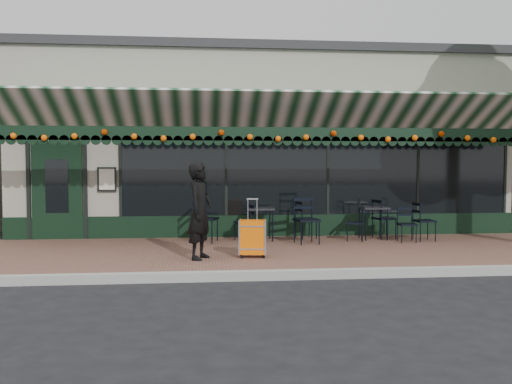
{
  "coord_description": "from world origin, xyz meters",
  "views": [
    {
      "loc": [
        -1.55,
        -8.56,
        1.85
      ],
      "look_at": [
        -0.54,
        1.6,
        1.32
      ],
      "focal_mm": 38.0,
      "sensor_mm": 36.0,
      "label": 1
    }
  ],
  "objects": [
    {
      "name": "sidewalk",
      "position": [
        0.0,
        2.0,
        0.07
      ],
      "size": [
        18.0,
        4.0,
        0.15
      ],
      "primitive_type": "cube",
      "color": "brown",
      "rests_on": "ground"
    },
    {
      "name": "curb",
      "position": [
        0.0,
        -0.08,
        0.07
      ],
      "size": [
        18.0,
        0.16,
        0.15
      ],
      "primitive_type": "cube",
      "color": "#9E9E99",
      "rests_on": "ground"
    },
    {
      "name": "cafe_table_b",
      "position": [
        -0.27,
        3.35,
        0.8
      ],
      "size": [
        0.59,
        0.59,
        0.72
      ],
      "color": "black",
      "rests_on": "sidewalk"
    },
    {
      "name": "chair_b_right",
      "position": [
        0.8,
        3.56,
        0.58
      ],
      "size": [
        0.53,
        0.53,
        0.86
      ],
      "primitive_type": null,
      "rotation": [
        0.0,
        0.0,
        1.85
      ],
      "color": "black",
      "rests_on": "sidewalk"
    },
    {
      "name": "woman",
      "position": [
        -1.59,
        1.08,
        1.01
      ],
      "size": [
        0.62,
        0.74,
        1.72
      ],
      "primitive_type": "imported",
      "rotation": [
        0.0,
        0.0,
        1.17
      ],
      "color": "black",
      "rests_on": "sidewalk"
    },
    {
      "name": "restaurant_building",
      "position": [
        0.0,
        7.84,
        2.27
      ],
      "size": [
        12.0,
        9.6,
        4.5
      ],
      "color": "#A39E8D",
      "rests_on": "ground"
    },
    {
      "name": "chair_a_left",
      "position": [
        1.78,
        3.02,
        0.54
      ],
      "size": [
        0.48,
        0.48,
        0.78
      ],
      "primitive_type": null,
      "rotation": [
        0.0,
        0.0,
        -1.83
      ],
      "color": "black",
      "rests_on": "sidewalk"
    },
    {
      "name": "chair_b_left",
      "position": [
        -0.63,
        3.31,
        0.55
      ],
      "size": [
        0.49,
        0.49,
        0.8
      ],
      "primitive_type": null,
      "rotation": [
        0.0,
        0.0,
        -1.32
      ],
      "color": "black",
      "rests_on": "sidewalk"
    },
    {
      "name": "chair_b_front",
      "position": [
        0.65,
        2.73,
        0.65
      ],
      "size": [
        0.58,
        0.58,
        0.99
      ],
      "primitive_type": null,
      "rotation": [
        0.0,
        0.0,
        0.19
      ],
      "color": "black",
      "rests_on": "sidewalk"
    },
    {
      "name": "suitcase",
      "position": [
        -0.65,
        1.16,
        0.51
      ],
      "size": [
        0.5,
        0.32,
        1.06
      ],
      "rotation": [
        0.0,
        0.0,
        -0.15
      ],
      "color": "orange",
      "rests_on": "sidewalk"
    },
    {
      "name": "chair_a_front",
      "position": [
        2.85,
        2.71,
        0.53
      ],
      "size": [
        0.41,
        0.41,
        0.76
      ],
      "primitive_type": null,
      "rotation": [
        0.0,
        0.0,
        -0.07
      ],
      "color": "black",
      "rests_on": "sidewalk"
    },
    {
      "name": "cafe_table_a",
      "position": [
        2.29,
        3.27,
        0.81
      ],
      "size": [
        0.59,
        0.59,
        0.73
      ],
      "color": "black",
      "rests_on": "sidewalk"
    },
    {
      "name": "ground",
      "position": [
        0.0,
        0.0,
        0.0
      ],
      "size": [
        80.0,
        80.0,
        0.0
      ],
      "primitive_type": "plane",
      "color": "black",
      "rests_on": "ground"
    },
    {
      "name": "chair_solo",
      "position": [
        -1.48,
        3.19,
        0.65
      ],
      "size": [
        0.63,
        0.63,
        0.99
      ],
      "primitive_type": null,
      "rotation": [
        0.0,
        0.0,
        1.25
      ],
      "color": "black",
      "rests_on": "sidewalk"
    },
    {
      "name": "chair_a_right",
      "position": [
        2.55,
        3.31,
        0.6
      ],
      "size": [
        0.55,
        0.55,
        0.91
      ],
      "primitive_type": null,
      "rotation": [
        0.0,
        0.0,
        1.81
      ],
      "color": "black",
      "rests_on": "sidewalk"
    },
    {
      "name": "chair_a_extra",
      "position": [
        3.33,
        2.91,
        0.58
      ],
      "size": [
        0.46,
        0.46,
        0.86
      ],
      "primitive_type": null,
      "rotation": [
        0.0,
        0.0,
        1.64
      ],
      "color": "black",
      "rests_on": "sidewalk"
    }
  ]
}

